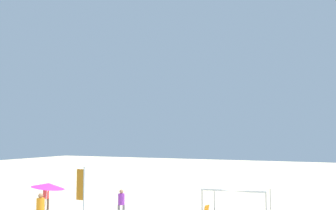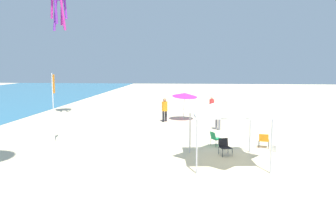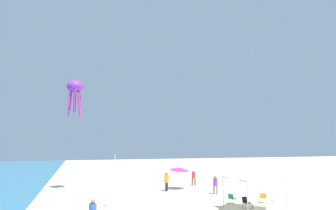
{
  "view_description": "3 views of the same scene",
  "coord_description": "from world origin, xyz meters",
  "views": [
    {
      "loc": [
        -7.05,
        21.16,
        5.17
      ],
      "look_at": [
        -0.62,
        7.06,
        6.45
      ],
      "focal_mm": 40.49,
      "sensor_mm": 36.0,
      "label": 1
    },
    {
      "loc": [
        -16.78,
        1.69,
        4.57
      ],
      "look_at": [
        -2.91,
        2.82,
        2.82
      ],
      "focal_mm": 34.79,
      "sensor_mm": 36.0,
      "label": 2
    },
    {
      "loc": [
        -24.17,
        12.21,
        5.25
      ],
      "look_at": [
        -0.62,
        6.28,
        7.68
      ],
      "focal_mm": 35.73,
      "sensor_mm": 36.0,
      "label": 3
    }
  ],
  "objects": [
    {
      "name": "person_far_stroller",
      "position": [
        8.83,
        4.05,
        1.11
      ],
      "size": [
        0.46,
        0.45,
        1.9
      ],
      "rotation": [
        0.0,
        0.0,
        5.74
      ],
      "color": "black",
      "rests_on": "ground"
    },
    {
      "name": "person_by_tent",
      "position": [
        5.87,
        0.03,
        1.04
      ],
      "size": [
        0.42,
        0.42,
        1.77
      ],
      "rotation": [
        0.0,
        0.0,
        3.81
      ],
      "color": "slate",
      "rests_on": "ground"
    },
    {
      "name": "person_beachcomber",
      "position": [
        11.97,
        0.15,
        1.04
      ],
      "size": [
        0.42,
        0.44,
        1.76
      ],
      "rotation": [
        0.0,
        0.0,
        4.23
      ],
      "color": "brown",
      "rests_on": "ground"
    },
    {
      "name": "folding_chair_left_of_tent",
      "position": [
        1.03,
        -2.13,
        0.47
      ],
      "size": [
        0.74,
        0.66,
        0.82
      ],
      "rotation": [
        0.0,
        0.0,
        1.31
      ],
      "color": "black",
      "rests_on": "ground"
    },
    {
      "name": "beach_umbrella",
      "position": [
        9.7,
        2.47,
        2.1
      ],
      "size": [
        2.1,
        2.09,
        2.42
      ],
      "color": "silver",
      "rests_on": "ground"
    },
    {
      "name": "canopy_tent",
      "position": [
        -1.73,
        0.18,
        2.62
      ],
      "size": [
        3.67,
        3.52,
        2.95
      ],
      "rotation": [
        0.0,
        0.0,
        0.1
      ],
      "color": "#B7B7BC",
      "rests_on": "ground"
    }
  ]
}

